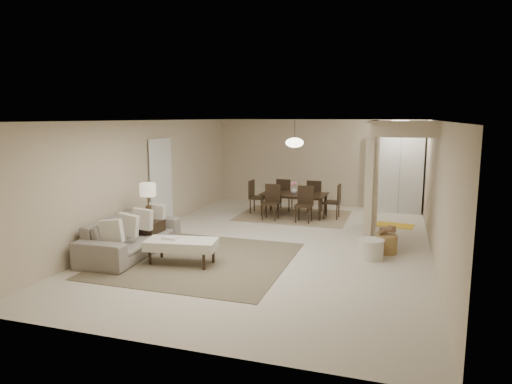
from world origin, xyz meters
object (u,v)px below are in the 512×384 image
(ottoman_bench, at_px, (181,245))
(round_pouf, at_px, (371,249))
(wicker_basket, at_px, (386,244))
(dining_table, at_px, (294,205))
(side_table, at_px, (149,233))
(sofa, at_px, (131,235))
(pantry_cabinet, at_px, (400,173))

(ottoman_bench, relative_size, round_pouf, 2.82)
(wicker_basket, bearing_deg, round_pouf, -117.74)
(dining_table, bearing_deg, side_table, -118.90)
(round_pouf, relative_size, wicker_basket, 1.13)
(ottoman_bench, relative_size, side_table, 2.54)
(ottoman_bench, height_order, round_pouf, ottoman_bench)
(round_pouf, bearing_deg, side_table, -174.11)
(wicker_basket, bearing_deg, sofa, -162.15)
(side_table, relative_size, dining_table, 0.31)
(sofa, bearing_deg, dining_table, -30.21)
(sofa, height_order, round_pouf, sofa)
(sofa, xyz_separation_m, dining_table, (2.19, 4.18, -0.05))
(wicker_basket, bearing_deg, pantry_cabinet, 87.49)
(sofa, height_order, dining_table, sofa)
(sofa, relative_size, dining_table, 1.42)
(pantry_cabinet, bearing_deg, sofa, -130.41)
(side_table, height_order, wicker_basket, side_table)
(side_table, distance_m, dining_table, 4.20)
(side_table, relative_size, wicker_basket, 1.26)
(pantry_cabinet, xyz_separation_m, dining_table, (-2.61, -1.46, -0.75))
(dining_table, bearing_deg, sofa, -115.92)
(side_table, height_order, dining_table, dining_table)
(ottoman_bench, height_order, dining_table, dining_table)
(round_pouf, height_order, dining_table, dining_table)
(sofa, relative_size, side_table, 4.63)
(pantry_cabinet, height_order, wicker_basket, pantry_cabinet)
(round_pouf, bearing_deg, pantry_cabinet, 84.65)
(sofa, height_order, side_table, sofa)
(pantry_cabinet, height_order, side_table, pantry_cabinet)
(ottoman_bench, bearing_deg, pantry_cabinet, 49.23)
(sofa, bearing_deg, side_table, -7.58)
(pantry_cabinet, height_order, dining_table, pantry_cabinet)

